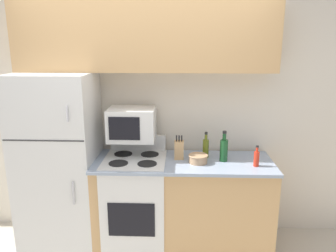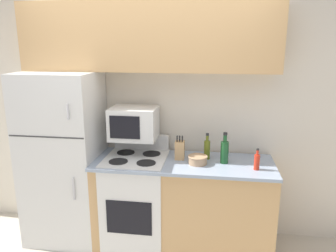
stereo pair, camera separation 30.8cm
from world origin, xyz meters
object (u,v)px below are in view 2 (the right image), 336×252
bottle_wine_green (225,151)px  stove (137,199)px  knife_block (180,150)px  bottle_olive_oil (207,149)px  microwave (134,123)px  bottle_hot_sauce (257,161)px  refrigerator (64,158)px  bowl (198,160)px

bottle_wine_green → stove: bearing=-179.7°
knife_block → bottle_olive_oil: (0.26, 0.05, 0.01)m
microwave → bottle_hot_sauce: size_ratio=2.29×
refrigerator → bottle_hot_sauce: size_ratio=8.82×
bottle_olive_oil → microwave: bearing=178.7°
bowl → bottle_olive_oil: bottle_olive_oil is taller
knife_block → bottle_wine_green: 0.43m
refrigerator → bottle_wine_green: 1.64m
bottle_hot_sauce → bottle_olive_oil: bearing=153.8°
bowl → refrigerator: bearing=176.8°
refrigerator → bottle_wine_green: size_ratio=5.88×
stove → bottle_hot_sauce: bottle_hot_sauce is taller
refrigerator → stove: (0.76, -0.02, -0.40)m
bottle_hot_sauce → bowl: bearing=172.5°
microwave → knife_block: size_ratio=1.90×
microwave → bowl: (0.65, -0.17, -0.29)m
microwave → knife_block: microwave is taller
knife_block → bottle_hot_sauce: bearing=-13.8°
refrigerator → microwave: refrigerator is taller
bottle_hot_sauce → bottle_wine_green: bearing=155.5°
bottle_olive_oil → bottle_hot_sauce: bearing=-26.2°
microwave → bottle_olive_oil: (0.73, -0.02, -0.23)m
bottle_olive_oil → bottle_wine_green: size_ratio=0.87×
bowl → bottle_olive_oil: 0.18m
bottle_wine_green → refrigerator: bearing=179.4°
stove → bowl: bearing=-5.1°
microwave → refrigerator: bearing=-172.9°
bottle_olive_oil → bottle_hot_sauce: size_ratio=1.30×
microwave → knife_block: 0.53m
refrigerator → stove: refrigerator is taller
stove → knife_block: bearing=6.7°
microwave → bowl: size_ratio=2.45×
stove → bottle_hot_sauce: bearing=-6.2°
bottle_wine_green → bottle_hot_sauce: (0.29, -0.13, -0.04)m
bowl → bottle_wine_green: bearing=13.6°
bottle_wine_green → bottle_olive_oil: bearing=150.9°
stove → bottle_wine_green: size_ratio=3.64×
refrigerator → microwave: 0.82m
knife_block → bottle_hot_sauce: knife_block is taller
refrigerator → bottle_wine_green: (1.63, -0.02, 0.16)m
bowl → bottle_olive_oil: bearing=62.1°
stove → microwave: microwave is taller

